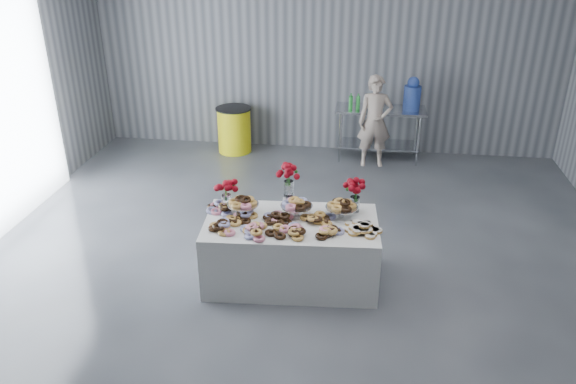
{
  "coord_description": "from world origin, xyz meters",
  "views": [
    {
      "loc": [
        0.66,
        -5.12,
        3.69
      ],
      "look_at": [
        -0.14,
        0.68,
        0.89
      ],
      "focal_mm": 35.0,
      "sensor_mm": 36.0,
      "label": 1
    }
  ],
  "objects_px": {
    "prep_table": "(379,124)",
    "water_jug": "(412,95)",
    "display_table": "(291,251)",
    "trash_barrel": "(234,130)",
    "person": "(375,122)"
  },
  "relations": [
    {
      "from": "prep_table",
      "to": "trash_barrel",
      "type": "height_order",
      "value": "prep_table"
    },
    {
      "from": "display_table",
      "to": "trash_barrel",
      "type": "height_order",
      "value": "trash_barrel"
    },
    {
      "from": "person",
      "to": "trash_barrel",
      "type": "height_order",
      "value": "person"
    },
    {
      "from": "water_jug",
      "to": "person",
      "type": "height_order",
      "value": "person"
    },
    {
      "from": "prep_table",
      "to": "person",
      "type": "relative_size",
      "value": 0.98
    },
    {
      "from": "person",
      "to": "prep_table",
      "type": "bearing_deg",
      "value": 68.59
    },
    {
      "from": "display_table",
      "to": "prep_table",
      "type": "height_order",
      "value": "prep_table"
    },
    {
      "from": "display_table",
      "to": "prep_table",
      "type": "xyz_separation_m",
      "value": [
        1.0,
        3.87,
        0.24
      ]
    },
    {
      "from": "prep_table",
      "to": "person",
      "type": "xyz_separation_m",
      "value": [
        -0.09,
        -0.3,
        0.14
      ]
    },
    {
      "from": "prep_table",
      "to": "water_jug",
      "type": "height_order",
      "value": "water_jug"
    },
    {
      "from": "prep_table",
      "to": "water_jug",
      "type": "bearing_deg",
      "value": -0.0
    },
    {
      "from": "prep_table",
      "to": "person",
      "type": "height_order",
      "value": "person"
    },
    {
      "from": "display_table",
      "to": "person",
      "type": "bearing_deg",
      "value": 75.57
    },
    {
      "from": "prep_table",
      "to": "display_table",
      "type": "bearing_deg",
      "value": -104.54
    },
    {
      "from": "display_table",
      "to": "water_jug",
      "type": "bearing_deg",
      "value": 68.77
    }
  ]
}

